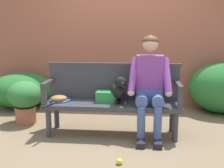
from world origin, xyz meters
The scene contains 15 objects.
ground_plane centered at (0.00, 0.00, 0.00)m, with size 40.00×40.00×0.00m, color #7A664C.
brick_garden_fence centered at (0.00, 1.61, 1.01)m, with size 8.00×0.30×2.02m, color #9E5642.
hedge_bush_far_left centered at (1.76, 1.20, 0.43)m, with size 1.15×0.97×0.85m, color #286B2D.
hedge_bush_mid_right centered at (-1.76, 1.20, 0.32)m, with size 1.12×1.03×0.63m, color #286B2D.
garden_bench centered at (0.00, 0.00, 0.38)m, with size 1.77×0.47×0.43m.
bench_backrest centered at (0.00, 0.21, 0.69)m, with size 1.81×0.06×0.50m.
bench_armrest_left_end centered at (-0.85, -0.09, 0.63)m, with size 0.06×0.47×0.28m.
bench_armrest_right_end centered at (0.85, -0.09, 0.63)m, with size 0.06×0.47×0.28m.
person_seated centered at (0.48, -0.01, 0.71)m, with size 0.56×0.64×1.30m.
dog_on_bench centered at (0.09, -0.02, 0.62)m, with size 0.26×0.36×0.36m.
tennis_racket centered at (-0.71, 0.01, 0.44)m, with size 0.35×0.58×0.03m.
baseball_glove centered at (-0.71, -0.02, 0.48)m, with size 0.22×0.17×0.09m, color #9E6B2D.
sports_bag centered at (-0.07, 0.05, 0.50)m, with size 0.28×0.20×0.14m, color #2D8E42.
tennis_ball centered at (0.16, -0.85, 0.03)m, with size 0.07×0.07×0.07m, color #CCDB33.
potted_plant centered at (-1.33, 0.33, 0.38)m, with size 0.50×0.50×0.63m.
Camera 1 is at (0.35, -3.55, 1.38)m, focal length 45.05 mm.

